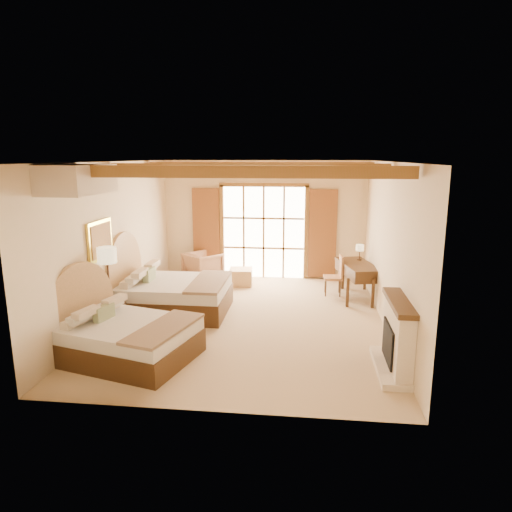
# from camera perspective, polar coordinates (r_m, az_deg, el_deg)

# --- Properties ---
(floor) EXTENTS (7.00, 7.00, 0.00)m
(floor) POSITION_cam_1_polar(r_m,az_deg,el_deg) (9.51, -1.07, -7.95)
(floor) COLOR tan
(floor) RESTS_ON ground
(wall_back) EXTENTS (5.50, 0.00, 5.50)m
(wall_back) POSITION_cam_1_polar(r_m,az_deg,el_deg) (12.52, 0.99, 4.54)
(wall_back) COLOR beige
(wall_back) RESTS_ON ground
(wall_left) EXTENTS (0.00, 7.00, 7.00)m
(wall_left) POSITION_cam_1_polar(r_m,az_deg,el_deg) (9.83, -17.23, 1.83)
(wall_left) COLOR beige
(wall_left) RESTS_ON ground
(wall_right) EXTENTS (0.00, 7.00, 7.00)m
(wall_right) POSITION_cam_1_polar(r_m,az_deg,el_deg) (9.14, 16.24, 1.14)
(wall_right) COLOR beige
(wall_right) RESTS_ON ground
(ceiling) EXTENTS (7.00, 7.00, 0.00)m
(ceiling) POSITION_cam_1_polar(r_m,az_deg,el_deg) (8.92, -1.16, 11.70)
(ceiling) COLOR #B76F3B
(ceiling) RESTS_ON ground
(ceiling_beams) EXTENTS (5.39, 4.60, 0.18)m
(ceiling_beams) POSITION_cam_1_polar(r_m,az_deg,el_deg) (8.93, -1.15, 10.93)
(ceiling_beams) COLOR brown
(ceiling_beams) RESTS_ON ceiling
(french_doors) EXTENTS (3.95, 0.08, 2.60)m
(french_doors) POSITION_cam_1_polar(r_m,az_deg,el_deg) (12.51, 0.96, 2.91)
(french_doors) COLOR white
(french_doors) RESTS_ON ground
(fireplace) EXTENTS (0.46, 1.40, 1.16)m
(fireplace) POSITION_cam_1_polar(r_m,az_deg,el_deg) (7.53, 17.11, -9.97)
(fireplace) COLOR beige
(fireplace) RESTS_ON ground
(painting) EXTENTS (0.06, 0.95, 0.75)m
(painting) POSITION_cam_1_polar(r_m,az_deg,el_deg) (9.11, -18.88, 1.88)
(painting) COLOR yellow
(painting) RESTS_ON wall_left
(canopy_valance) EXTENTS (0.70, 1.40, 0.45)m
(canopy_valance) POSITION_cam_1_polar(r_m,az_deg,el_deg) (7.73, -21.39, 8.92)
(canopy_valance) COLOR beige
(canopy_valance) RESTS_ON ceiling
(bed_near) EXTENTS (2.44, 2.03, 1.35)m
(bed_near) POSITION_cam_1_polar(r_m,az_deg,el_deg) (7.99, -16.66, -9.40)
(bed_near) COLOR #472D18
(bed_near) RESTS_ON floor
(bed_far) EXTENTS (2.29, 1.80, 1.51)m
(bed_far) POSITION_cam_1_polar(r_m,az_deg,el_deg) (10.03, -11.15, -4.36)
(bed_far) COLOR #472D18
(bed_far) RESTS_ON floor
(nightstand) EXTENTS (0.61, 0.61, 0.63)m
(nightstand) POSITION_cam_1_polar(r_m,az_deg,el_deg) (9.14, -17.83, -7.33)
(nightstand) COLOR #472D18
(nightstand) RESTS_ON floor
(floor_lamp) EXTENTS (0.35, 0.35, 1.66)m
(floor_lamp) POSITION_cam_1_polar(r_m,az_deg,el_deg) (8.91, -18.11, -0.54)
(floor_lamp) COLOR #372318
(floor_lamp) RESTS_ON floor
(armchair) EXTENTS (1.19, 1.19, 0.78)m
(armchair) POSITION_cam_1_polar(r_m,az_deg,el_deg) (12.37, -6.62, -1.34)
(armchair) COLOR #9F6F4F
(armchair) RESTS_ON floor
(ottoman) EXTENTS (0.63, 0.63, 0.42)m
(ottoman) POSITION_cam_1_polar(r_m,az_deg,el_deg) (11.97, -1.90, -2.61)
(ottoman) COLOR tan
(ottoman) RESTS_ON floor
(desk) EXTENTS (1.01, 1.66, 0.83)m
(desk) POSITION_cam_1_polar(r_m,az_deg,el_deg) (11.08, 12.52, -2.88)
(desk) COLOR #472D18
(desk) RESTS_ON floor
(desk_chair) EXTENTS (0.45, 0.45, 0.97)m
(desk_chair) POSITION_cam_1_polar(r_m,az_deg,el_deg) (11.24, 9.69, -3.31)
(desk_chair) COLOR #B97A51
(desk_chair) RESTS_ON floor
(desk_lamp) EXTENTS (0.19, 0.19, 0.38)m
(desk_lamp) POSITION_cam_1_polar(r_m,az_deg,el_deg) (11.33, 12.85, 0.94)
(desk_lamp) COLOR #372318
(desk_lamp) RESTS_ON desk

